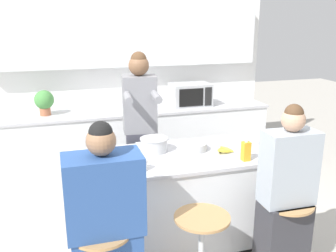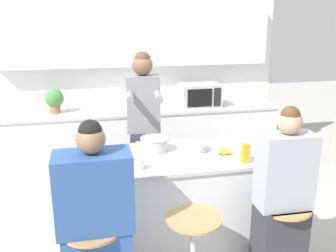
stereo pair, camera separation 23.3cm
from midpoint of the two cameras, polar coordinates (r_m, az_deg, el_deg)
ground_plane at (r=3.74m, az=-1.49°, el=-17.35°), size 16.00×16.00×0.00m
wall_back at (r=5.03m, az=-7.54°, el=10.12°), size 3.83×0.22×2.70m
back_counter at (r=4.96m, az=-6.50°, el=-2.66°), size 3.56×0.64×0.93m
kitchen_island at (r=3.51m, az=-1.54°, el=-11.24°), size 1.79×0.83×0.89m
bar_stool_center at (r=2.91m, az=2.65°, el=-18.64°), size 0.41×0.41×0.70m
bar_stool_rightmost at (r=3.19m, az=15.22°, el=-15.74°), size 0.41×0.41×0.70m
person_cooking at (r=3.86m, az=-5.97°, el=-1.56°), size 0.39×0.57×1.75m
person_wrapped_blanket at (r=2.65m, az=-12.05°, el=-15.59°), size 0.50×0.29×1.46m
person_seated_near at (r=3.05m, az=15.30°, el=-11.61°), size 0.41×0.27×1.47m
cooking_pot at (r=3.42m, az=-4.11°, el=-2.88°), size 0.34×0.26×0.13m
fruit_bowl at (r=3.14m, az=-14.57°, el=-5.77°), size 0.17×0.17×0.07m
mixing_bowl_steel at (r=3.45m, az=2.07°, el=-3.15°), size 0.24×0.24×0.07m
coffee_cup_near at (r=3.02m, az=-6.10°, el=-5.92°), size 0.11×0.08×0.09m
banana_bunch at (r=3.40m, az=6.57°, el=-3.68°), size 0.19×0.13×0.06m
juice_carton at (r=3.24m, az=9.78°, el=-3.79°), size 0.06×0.06×0.18m
microwave at (r=4.94m, az=2.06°, el=4.76°), size 0.52×0.34×0.30m
potted_plant at (r=4.74m, az=-19.69°, el=3.58°), size 0.23×0.23×0.30m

